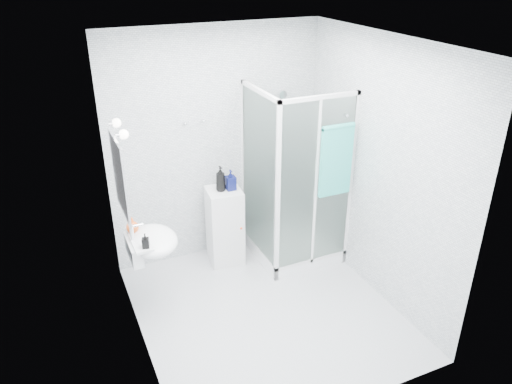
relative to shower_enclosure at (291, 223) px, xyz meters
name	(u,v)px	position (x,y,z in m)	size (l,w,h in m)	color
room	(267,194)	(-0.67, -0.77, 0.85)	(2.40, 2.60, 2.60)	silver
shower_enclosure	(291,223)	(0.00, 0.00, 0.00)	(0.90, 0.95, 2.00)	white
wall_basin	(150,242)	(-1.66, -0.32, 0.35)	(0.46, 0.56, 0.35)	white
mirror	(119,176)	(-1.85, -0.32, 1.05)	(0.02, 0.60, 0.70)	white
vanity_lights	(119,129)	(-1.80, -0.32, 1.47)	(0.10, 0.40, 0.08)	silver
wall_hooks	(194,122)	(-0.92, 0.49, 1.17)	(0.23, 0.06, 0.03)	silver
storage_cabinet	(225,226)	(-0.70, 0.25, 0.00)	(0.40, 0.41, 0.89)	silver
hand_towel	(336,159)	(0.28, -0.40, 0.89)	(0.36, 0.05, 0.76)	teal
shampoo_bottle_a	(220,179)	(-0.73, 0.26, 0.59)	(0.11, 0.11, 0.28)	black
shampoo_bottle_b	(231,180)	(-0.63, 0.24, 0.56)	(0.10, 0.10, 0.23)	#0B1043
soap_dispenser_orange	(132,225)	(-1.78, -0.19, 0.49)	(0.12, 0.12, 0.15)	#DF541A
soap_dispenser_black	(145,241)	(-1.73, -0.51, 0.48)	(0.06, 0.06, 0.14)	black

